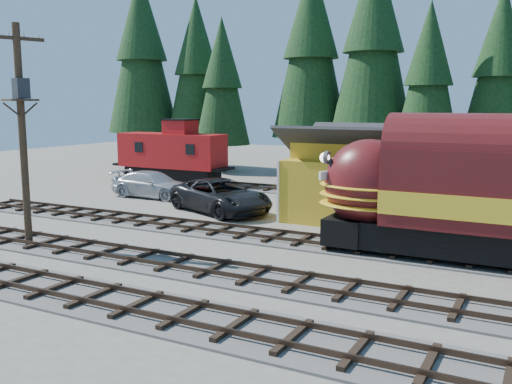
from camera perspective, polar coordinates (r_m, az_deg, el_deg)
The scene contains 7 objects.
ground at distance 22.18m, azimuth 7.82°, elevation -8.07°, with size 120.00×120.00×0.00m, color #6B665B.
track_spur at distance 42.17m, azimuth 3.53°, elevation 0.13°, with size 32.00×3.20×0.33m.
depot at distance 31.50m, azimuth 14.55°, elevation 2.24°, with size 12.80×7.00×5.30m.
caboose at distance 47.31m, azimuth -8.38°, elevation 3.85°, with size 9.19×2.67×4.78m.
utility_pole at distance 27.24m, azimuth -22.35°, elevation 6.52°, with size 1.52×2.33×9.86m.
pickup_truck_a at distance 33.95m, azimuth -3.54°, elevation -0.39°, with size 3.30×7.15×1.99m, color black.
pickup_truck_b at distance 39.99m, azimuth -10.29°, elevation 0.74°, with size 2.50×6.15×1.79m, color #B3B5BB.
Camera 1 is at (7.21, -19.97, 6.41)m, focal length 40.00 mm.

